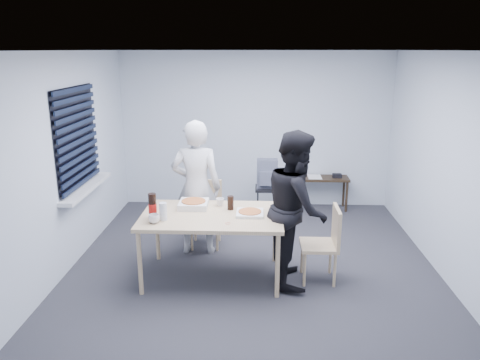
{
  "coord_description": "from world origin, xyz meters",
  "views": [
    {
      "loc": [
        0.06,
        -5.3,
        2.61
      ],
      "look_at": [
        -0.16,
        0.1,
        1.1
      ],
      "focal_mm": 35.0,
      "sensor_mm": 36.0,
      "label": 1
    }
  ],
  "objects_px": {
    "person_black": "(296,208)",
    "stool": "(267,194)",
    "side_table": "(323,182)",
    "mug_b": "(220,202)",
    "chair_right": "(327,239)",
    "mug_a": "(154,219)",
    "backpack": "(267,174)",
    "chair_far": "(206,208)",
    "person_white": "(196,188)",
    "soda_bottle": "(153,207)",
    "dining_table": "(212,219)"
  },
  "relations": [
    {
      "from": "chair_right",
      "to": "mug_b",
      "type": "relative_size",
      "value": 8.9
    },
    {
      "from": "side_table",
      "to": "backpack",
      "type": "bearing_deg",
      "value": -152.47
    },
    {
      "from": "side_table",
      "to": "backpack",
      "type": "xyz_separation_m",
      "value": [
        -0.95,
        -0.5,
        0.26
      ]
    },
    {
      "from": "dining_table",
      "to": "mug_a",
      "type": "relative_size",
      "value": 13.12
    },
    {
      "from": "person_black",
      "to": "side_table",
      "type": "height_order",
      "value": "person_black"
    },
    {
      "from": "side_table",
      "to": "soda_bottle",
      "type": "height_order",
      "value": "soda_bottle"
    },
    {
      "from": "chair_right",
      "to": "stool",
      "type": "distance_m",
      "value": 2.18
    },
    {
      "from": "backpack",
      "to": "chair_right",
      "type": "bearing_deg",
      "value": -75.53
    },
    {
      "from": "soda_bottle",
      "to": "stool",
      "type": "bearing_deg",
      "value": 59.57
    },
    {
      "from": "chair_right",
      "to": "person_white",
      "type": "xyz_separation_m",
      "value": [
        -1.59,
        0.74,
        0.37
      ]
    },
    {
      "from": "side_table",
      "to": "soda_bottle",
      "type": "xyz_separation_m",
      "value": [
        -2.26,
        -2.71,
        0.46
      ]
    },
    {
      "from": "person_white",
      "to": "mug_a",
      "type": "height_order",
      "value": "person_white"
    },
    {
      "from": "stool",
      "to": "soda_bottle",
      "type": "distance_m",
      "value": 2.64
    },
    {
      "from": "stool",
      "to": "person_black",
      "type": "bearing_deg",
      "value": -81.88
    },
    {
      "from": "chair_far",
      "to": "side_table",
      "type": "distance_m",
      "value": 2.37
    },
    {
      "from": "side_table",
      "to": "mug_b",
      "type": "height_order",
      "value": "mug_b"
    },
    {
      "from": "chair_right",
      "to": "soda_bottle",
      "type": "relative_size",
      "value": 3.03
    },
    {
      "from": "person_white",
      "to": "stool",
      "type": "bearing_deg",
      "value": -125.07
    },
    {
      "from": "person_white",
      "to": "soda_bottle",
      "type": "xyz_separation_m",
      "value": [
        -0.37,
        -0.89,
        0.04
      ]
    },
    {
      "from": "person_white",
      "to": "backpack",
      "type": "distance_m",
      "value": 1.63
    },
    {
      "from": "dining_table",
      "to": "mug_a",
      "type": "height_order",
      "value": "mug_a"
    },
    {
      "from": "dining_table",
      "to": "soda_bottle",
      "type": "bearing_deg",
      "value": -164.76
    },
    {
      "from": "chair_right",
      "to": "mug_a",
      "type": "bearing_deg",
      "value": -171.78
    },
    {
      "from": "mug_a",
      "to": "person_white",
      "type": "bearing_deg",
      "value": 72.15
    },
    {
      "from": "person_black",
      "to": "mug_a",
      "type": "height_order",
      "value": "person_black"
    },
    {
      "from": "backpack",
      "to": "mug_a",
      "type": "height_order",
      "value": "backpack"
    },
    {
      "from": "chair_right",
      "to": "mug_a",
      "type": "distance_m",
      "value": 1.97
    },
    {
      "from": "chair_far",
      "to": "soda_bottle",
      "type": "height_order",
      "value": "soda_bottle"
    },
    {
      "from": "chair_far",
      "to": "stool",
      "type": "xyz_separation_m",
      "value": [
        0.85,
        1.06,
        -0.11
      ]
    },
    {
      "from": "chair_far",
      "to": "mug_b",
      "type": "bearing_deg",
      "value": -69.83
    },
    {
      "from": "person_white",
      "to": "side_table",
      "type": "distance_m",
      "value": 2.66
    },
    {
      "from": "side_table",
      "to": "backpack",
      "type": "height_order",
      "value": "backpack"
    },
    {
      "from": "mug_a",
      "to": "soda_bottle",
      "type": "bearing_deg",
      "value": 108.2
    },
    {
      "from": "person_white",
      "to": "mug_b",
      "type": "relative_size",
      "value": 17.7
    },
    {
      "from": "person_black",
      "to": "mug_a",
      "type": "relative_size",
      "value": 14.39
    },
    {
      "from": "chair_right",
      "to": "soda_bottle",
      "type": "xyz_separation_m",
      "value": [
        -1.96,
        -0.15,
        0.41
      ]
    },
    {
      "from": "chair_right",
      "to": "backpack",
      "type": "xyz_separation_m",
      "value": [
        -0.65,
        2.06,
        0.22
      ]
    },
    {
      "from": "person_white",
      "to": "stool",
      "type": "relative_size",
      "value": 3.47
    },
    {
      "from": "mug_a",
      "to": "chair_right",
      "type": "bearing_deg",
      "value": 8.22
    },
    {
      "from": "person_black",
      "to": "stool",
      "type": "relative_size",
      "value": 3.47
    },
    {
      "from": "chair_far",
      "to": "stool",
      "type": "relative_size",
      "value": 1.75
    },
    {
      "from": "chair_right",
      "to": "side_table",
      "type": "height_order",
      "value": "chair_right"
    },
    {
      "from": "chair_right",
      "to": "person_white",
      "type": "height_order",
      "value": "person_white"
    },
    {
      "from": "person_white",
      "to": "person_black",
      "type": "relative_size",
      "value": 1.0
    },
    {
      "from": "chair_right",
      "to": "backpack",
      "type": "distance_m",
      "value": 2.18
    },
    {
      "from": "chair_far",
      "to": "backpack",
      "type": "height_order",
      "value": "backpack"
    },
    {
      "from": "chair_far",
      "to": "stool",
      "type": "bearing_deg",
      "value": 51.36
    },
    {
      "from": "backpack",
      "to": "person_white",
      "type": "bearing_deg",
      "value": -128.47
    },
    {
      "from": "person_black",
      "to": "stool",
      "type": "xyz_separation_m",
      "value": [
        -0.3,
        2.08,
        -0.49
      ]
    },
    {
      "from": "dining_table",
      "to": "chair_far",
      "type": "height_order",
      "value": "chair_far"
    }
  ]
}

